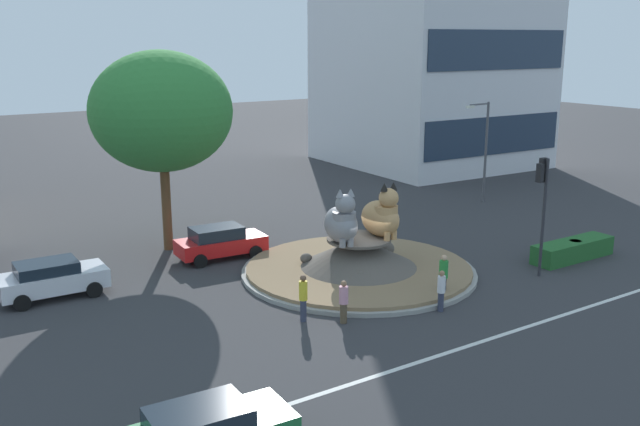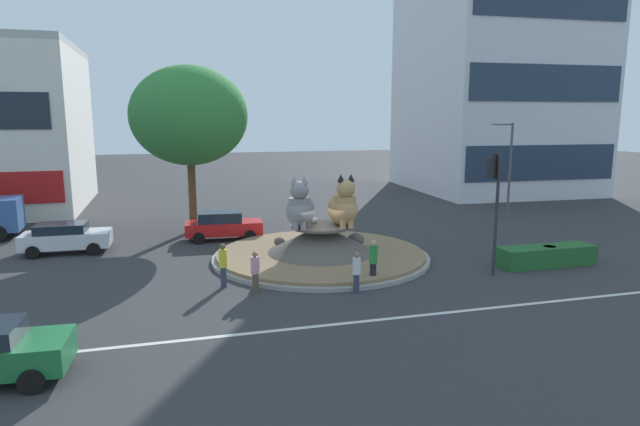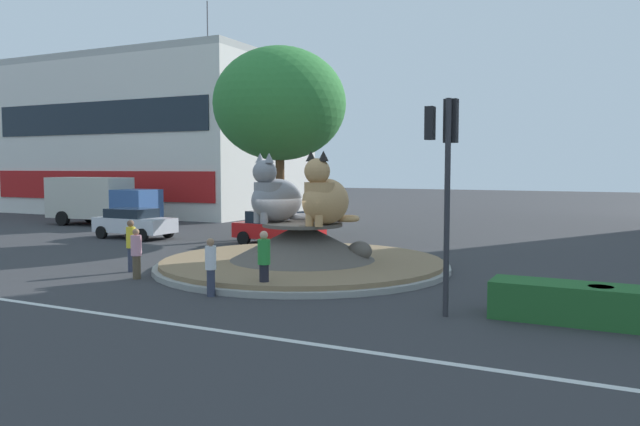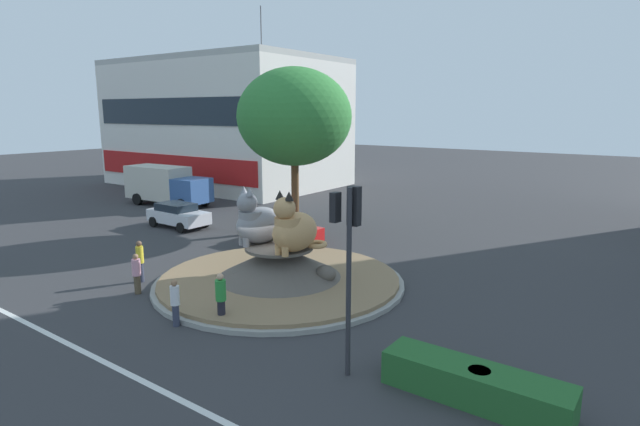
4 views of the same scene
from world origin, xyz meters
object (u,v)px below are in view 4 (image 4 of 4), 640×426
Objects in this scene: shophouse_block at (226,123)px; hatchback_near_shophouse at (178,215)px; sedan_on_far_lane at (285,228)px; cat_statue_calico at (293,229)px; pedestrian_white_shirt at (175,301)px; pedestrian_yellow_shirt at (140,260)px; pedestrian_green_shirt at (221,297)px; traffic_light_mast at (348,239)px; delivery_box_truck at (166,185)px; broadleaf_tree_behind_island at (294,117)px; litter_bin at (478,387)px; cat_statue_grey at (257,223)px; pedestrian_pink_shirt at (137,273)px.

hatchback_near_shophouse is (11.92, -15.83, -5.21)m from shophouse_block.
sedan_on_far_lane is 7.99m from hatchback_near_shophouse.
cat_statue_calico reaches higher than pedestrian_white_shirt.
pedestrian_yellow_shirt is 1.10× the size of pedestrian_white_shirt.
shophouse_block reaches higher than pedestrian_green_shirt.
traffic_light_mast reaches higher than delivery_box_truck.
broadleaf_tree_behind_island reaches higher than traffic_light_mast.
pedestrian_white_shirt is (5.66, -13.58, -5.96)m from broadleaf_tree_behind_island.
shophouse_block reaches higher than broadleaf_tree_behind_island.
cat_statue_calico is 11.67m from broadleaf_tree_behind_island.
cat_statue_calico reaches higher than litter_bin.
cat_statue_grey is 12.14m from hatchback_near_shophouse.
pedestrian_yellow_shirt is at bearing 98.98° from pedestrian_green_shirt.
shophouse_block reaches higher than litter_bin.
pedestrian_white_shirt is at bearing -37.80° from hatchback_near_shophouse.
traffic_light_mast is at bearing -24.80° from hatchback_near_shophouse.
pedestrian_yellow_shirt is at bearing 104.60° from pedestrian_pink_shirt.
shophouse_block is (-23.01, 20.45, 3.47)m from cat_statue_grey.
broadleaf_tree_behind_island reaches higher than pedestrian_green_shirt.
traffic_light_mast is 3.20× the size of pedestrian_pink_shirt.
pedestrian_green_shirt is 1.10× the size of pedestrian_white_shirt.
shophouse_block is at bearing 146.80° from sedan_on_far_lane.
delivery_box_truck is at bearing 75.34° from pedestrian_green_shirt.
broadleaf_tree_behind_island is 15.87m from pedestrian_white_shirt.
pedestrian_yellow_shirt is 0.42× the size of sedan_on_far_lane.
traffic_light_mast is at bearing -39.72° from sedan_on_far_lane.
cat_statue_grey is 1.44× the size of pedestrian_green_shirt.
broadleaf_tree_behind_island reaches higher than sedan_on_far_lane.
pedestrian_green_shirt is at bearing -45.23° from shophouse_block.
broadleaf_tree_behind_island is at bearing 63.27° from pedestrian_pink_shirt.
cat_statue_calico is 32.65m from shophouse_block.
cat_statue_grey is 2.87× the size of litter_bin.
pedestrian_yellow_shirt is at bearing -86.41° from broadleaf_tree_behind_island.
pedestrian_white_shirt is 0.39× the size of hatchback_near_shophouse.
sedan_on_far_lane reaches higher than hatchback_near_shophouse.
shophouse_block is 13.18× the size of pedestrian_white_shirt.
cat_statue_calico is at bearing -28.95° from delivery_box_truck.
traffic_light_mast reaches higher than pedestrian_white_shirt.
broadleaf_tree_behind_island is at bearing 44.29° from traffic_light_mast.
traffic_light_mast is at bearing 37.27° from pedestrian_white_shirt.
traffic_light_mast is 6.07m from pedestrian_green_shirt.
traffic_light_mast reaches higher than pedestrian_pink_shirt.
traffic_light_mast is 14.88m from sedan_on_far_lane.
shophouse_block is 20.49m from hatchback_near_shophouse.
pedestrian_yellow_shirt is (-6.00, -2.96, -1.59)m from cat_statue_calico.
pedestrian_green_shirt is 0.24× the size of delivery_box_truck.
shophouse_block is 24.05× the size of litter_bin.
delivery_box_truck is at bearing 176.76° from broadleaf_tree_behind_island.
broadleaf_tree_behind_island is 5.93× the size of pedestrian_white_shirt.
pedestrian_yellow_shirt reaches higher than pedestrian_green_shirt.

